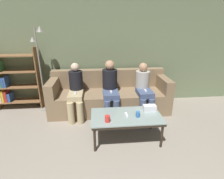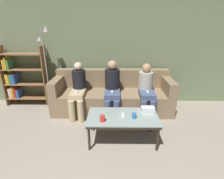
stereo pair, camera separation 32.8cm
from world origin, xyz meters
The scene contains 12 objects.
wall_back centered at (0.00, 3.95, 1.30)m, with size 12.00×0.06×2.60m.
couch centered at (0.00, 3.45, 0.33)m, with size 2.61×0.86×0.88m.
coffee_table centered at (0.18, 2.28, 0.41)m, with size 1.15×0.64×0.45m.
cup_near_left centered at (0.36, 2.21, 0.50)m, with size 0.07×0.07×0.09m.
cup_near_right centered at (-0.14, 2.10, 0.51)m, with size 0.08×0.08×0.10m.
tissue_box centered at (0.61, 2.41, 0.51)m, with size 0.22×0.12×0.13m.
game_remote centered at (0.18, 2.28, 0.46)m, with size 0.04×0.15×0.02m.
bookshelf centered at (-2.20, 3.72, 0.66)m, with size 1.00×0.32×1.41m.
standing_lamp centered at (-1.47, 3.58, 1.13)m, with size 0.31×0.26×1.84m.
seated_person_left_end centered at (-0.72, 3.20, 0.59)m, with size 0.31×0.68×1.12m.
seated_person_mid_left centered at (0.00, 3.22, 0.62)m, with size 0.32×0.69×1.16m.
seated_person_mid_right centered at (0.72, 3.21, 0.59)m, with size 0.31×0.68×1.10m.
Camera 2 is at (0.04, -0.25, 1.85)m, focal length 28.00 mm.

